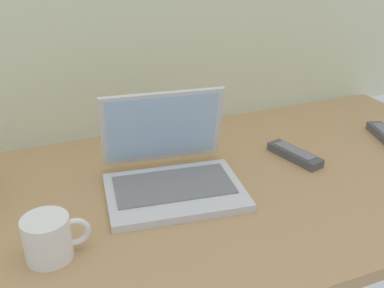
{
  "coord_description": "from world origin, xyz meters",
  "views": [
    {
      "loc": [
        -0.38,
        -0.83,
        0.58
      ],
      "look_at": [
        -0.05,
        0.0,
        0.15
      ],
      "focal_mm": 41.62,
      "sensor_mm": 36.0,
      "label": 1
    }
  ],
  "objects": [
    {
      "name": "desk",
      "position": [
        0.0,
        0.0,
        0.01
      ],
      "size": [
        1.6,
        0.76,
        0.03
      ],
      "color": "tan",
      "rests_on": "ground"
    },
    {
      "name": "laptop",
      "position": [
        -0.08,
        0.04,
        0.08
      ],
      "size": [
        0.34,
        0.31,
        0.21
      ],
      "color": "silver",
      "rests_on": "desk"
    },
    {
      "name": "remote_control_near",
      "position": [
        0.27,
        0.04,
        0.04
      ],
      "size": [
        0.08,
        0.17,
        0.02
      ],
      "color": "#4C4C51",
      "rests_on": "desk"
    },
    {
      "name": "coffee_mug",
      "position": [
        -0.38,
        -0.12,
        0.07
      ],
      "size": [
        0.12,
        0.09,
        0.09
      ],
      "color": "white",
      "rests_on": "desk"
    }
  ]
}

